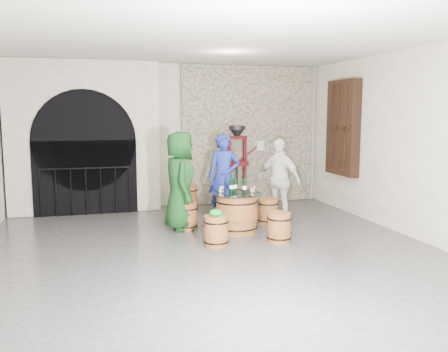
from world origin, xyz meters
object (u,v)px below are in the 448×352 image
object	(u,v)px
wine_bottle_left	(232,185)
person_white	(279,180)
barrel_stool_near_left	(216,231)
side_barrel	(187,199)
barrel_stool_right	(268,211)
barrel_stool_far	(226,209)
corking_press	(237,160)
barrel_stool_near_right	(279,227)
barrel_table	(236,213)
barrel_stool_left	(187,216)
wine_bottle_center	(245,186)
wine_bottle_right	(235,185)
person_blue	(224,177)
person_green	(180,181)

from	to	relation	value
wine_bottle_left	person_white	bearing A→B (deg)	29.09
barrel_stool_near_left	side_barrel	bearing A→B (deg)	89.95
barrel_stool_right	barrel_stool_far	bearing A→B (deg)	149.54
corking_press	barrel_stool_near_left	bearing A→B (deg)	-122.15
barrel_stool_near_right	person_white	xyz separation A→B (m)	(0.55, 1.45, 0.57)
barrel_table	barrel_stool_left	distance (m)	0.93
wine_bottle_center	wine_bottle_right	bearing A→B (deg)	125.85
person_blue	side_barrel	bearing A→B (deg)	146.83
barrel_stool_near_right	corking_press	distance (m)	3.18
barrel_table	person_white	xyz separation A→B (m)	(1.06, 0.67, 0.46)
barrel_stool_near_left	barrel_stool_left	bearing A→B (deg)	102.66
person_white	wine_bottle_right	bearing A→B (deg)	-96.64
wine_bottle_center	barrel_stool_near_left	bearing A→B (deg)	-136.41
barrel_stool_near_right	wine_bottle_right	distance (m)	1.16
barrel_stool_far	person_blue	size ratio (longest dim) A/B	0.29
barrel_stool_far	barrel_stool_near_left	world-z (taller)	same
wine_bottle_right	barrel_stool_far	bearing A→B (deg)	86.21
barrel_table	person_blue	distance (m)	1.19
barrel_stool_near_left	side_barrel	size ratio (longest dim) A/B	0.79
barrel_stool_near_right	barrel_stool_near_left	bearing A→B (deg)	177.95
wine_bottle_center	wine_bottle_right	xyz separation A→B (m)	(-0.12, 0.17, 0.00)
barrel_stool_near_right	barrel_stool_near_left	world-z (taller)	same
wine_bottle_left	barrel_stool_near_right	bearing A→B (deg)	-54.23
barrel_stool_far	side_barrel	world-z (taller)	side_barrel
wine_bottle_right	barrel_stool_left	bearing A→B (deg)	156.85
barrel_stool_near_left	wine_bottle_center	distance (m)	1.12
barrel_table	corking_press	bearing A→B (deg)	73.18
barrel_table	barrel_stool_right	xyz separation A→B (m)	(0.78, 0.50, -0.11)
person_blue	barrel_stool_near_left	bearing A→B (deg)	-93.11
barrel_stool_far	barrel_stool_near_right	bearing A→B (deg)	-75.10
person_white	corking_press	world-z (taller)	corking_press
barrel_stool_far	wine_bottle_left	xyz separation A→B (m)	(-0.13, -0.89, 0.61)
wine_bottle_left	corking_press	xyz separation A→B (m)	(0.77, 2.25, 0.22)
barrel_stool_right	person_white	world-z (taller)	person_white
barrel_stool_right	barrel_stool_near_right	world-z (taller)	same
barrel_stool_left	wine_bottle_right	size ratio (longest dim) A/B	1.51
barrel_stool_near_right	side_barrel	xyz separation A→B (m)	(-1.06, 2.57, 0.07)
barrel_stool_right	wine_bottle_left	xyz separation A→B (m)	(-0.86, -0.46, 0.61)
barrel_stool_near_left	side_barrel	xyz separation A→B (m)	(0.00, 2.53, 0.07)
barrel_stool_right	barrel_stool_near_right	size ratio (longest dim) A/B	1.00
wine_bottle_left	wine_bottle_center	size ratio (longest dim) A/B	1.00
person_blue	wine_bottle_center	size ratio (longest dim) A/B	5.26
person_white	wine_bottle_left	xyz separation A→B (m)	(-1.14, -0.63, 0.03)
barrel_stool_far	person_white	world-z (taller)	person_white
barrel_stool_left	person_blue	distance (m)	1.26
barrel_stool_right	side_barrel	size ratio (longest dim) A/B	0.79
barrel_table	side_barrel	world-z (taller)	barrel_table
person_green	wine_bottle_center	xyz separation A→B (m)	(1.04, -0.57, -0.05)
barrel_stool_near_right	wine_bottle_right	xyz separation A→B (m)	(-0.51, 0.85, 0.61)
person_blue	person_white	bearing A→B (deg)	-6.80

